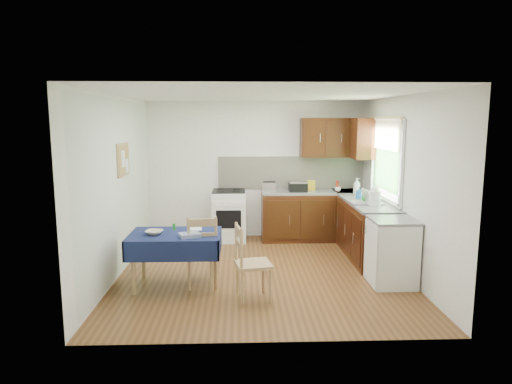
{
  "coord_description": "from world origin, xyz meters",
  "views": [
    {
      "loc": [
        -0.3,
        -6.29,
        2.16
      ],
      "look_at": [
        -0.07,
        0.27,
        1.12
      ],
      "focal_mm": 32.0,
      "sensor_mm": 36.0,
      "label": 1
    }
  ],
  "objects_px": {
    "chair_far": "(202,249)",
    "kettle": "(375,197)",
    "toaster": "(269,187)",
    "dish_rack": "(366,202)",
    "dining_table": "(175,241)",
    "chair_near": "(249,260)",
    "sandwich_press": "(298,186)"
  },
  "relations": [
    {
      "from": "dining_table",
      "to": "toaster",
      "type": "relative_size",
      "value": 4.72
    },
    {
      "from": "toaster",
      "to": "dish_rack",
      "type": "xyz_separation_m",
      "value": [
        1.41,
        -1.19,
        -0.06
      ]
    },
    {
      "from": "dining_table",
      "to": "kettle",
      "type": "relative_size",
      "value": 3.95
    },
    {
      "from": "chair_far",
      "to": "sandwich_press",
      "type": "bearing_deg",
      "value": -130.69
    },
    {
      "from": "dining_table",
      "to": "sandwich_press",
      "type": "height_order",
      "value": "sandwich_press"
    },
    {
      "from": "sandwich_press",
      "to": "chair_far",
      "type": "bearing_deg",
      "value": -107.77
    },
    {
      "from": "chair_near",
      "to": "sandwich_press",
      "type": "height_order",
      "value": "sandwich_press"
    },
    {
      "from": "dining_table",
      "to": "sandwich_press",
      "type": "distance_m",
      "value": 2.96
    },
    {
      "from": "dish_rack",
      "to": "kettle",
      "type": "relative_size",
      "value": 1.57
    },
    {
      "from": "chair_near",
      "to": "dish_rack",
      "type": "bearing_deg",
      "value": -60.8
    },
    {
      "from": "chair_far",
      "to": "kettle",
      "type": "relative_size",
      "value": 3.22
    },
    {
      "from": "toaster",
      "to": "kettle",
      "type": "distance_m",
      "value": 2.02
    },
    {
      "from": "toaster",
      "to": "kettle",
      "type": "xyz_separation_m",
      "value": [
        1.49,
        -1.37,
        0.04
      ]
    },
    {
      "from": "sandwich_press",
      "to": "kettle",
      "type": "height_order",
      "value": "kettle"
    },
    {
      "from": "dish_rack",
      "to": "kettle",
      "type": "height_order",
      "value": "kettle"
    },
    {
      "from": "toaster",
      "to": "sandwich_press",
      "type": "distance_m",
      "value": 0.52
    },
    {
      "from": "chair_far",
      "to": "kettle",
      "type": "height_order",
      "value": "kettle"
    },
    {
      "from": "chair_far",
      "to": "kettle",
      "type": "bearing_deg",
      "value": -167.67
    },
    {
      "from": "dining_table",
      "to": "dish_rack",
      "type": "relative_size",
      "value": 2.51
    },
    {
      "from": "dish_rack",
      "to": "kettle",
      "type": "xyz_separation_m",
      "value": [
        0.08,
        -0.19,
        0.11
      ]
    },
    {
      "from": "chair_near",
      "to": "kettle",
      "type": "xyz_separation_m",
      "value": [
        1.9,
        1.34,
        0.54
      ]
    },
    {
      "from": "dish_rack",
      "to": "chair_far",
      "type": "bearing_deg",
      "value": -158.55
    },
    {
      "from": "dining_table",
      "to": "dish_rack",
      "type": "height_order",
      "value": "dish_rack"
    },
    {
      "from": "dish_rack",
      "to": "sandwich_press",
      "type": "bearing_deg",
      "value": 123.81
    },
    {
      "from": "chair_far",
      "to": "chair_near",
      "type": "height_order",
      "value": "chair_far"
    },
    {
      "from": "toaster",
      "to": "sandwich_press",
      "type": "bearing_deg",
      "value": -0.17
    },
    {
      "from": "chair_near",
      "to": "chair_far",
      "type": "bearing_deg",
      "value": 41.66
    },
    {
      "from": "sandwich_press",
      "to": "dish_rack",
      "type": "relative_size",
      "value": 0.68
    },
    {
      "from": "sandwich_press",
      "to": "kettle",
      "type": "distance_m",
      "value": 1.72
    },
    {
      "from": "kettle",
      "to": "dish_rack",
      "type": "bearing_deg",
      "value": 111.97
    },
    {
      "from": "chair_near",
      "to": "kettle",
      "type": "distance_m",
      "value": 2.38
    },
    {
      "from": "dining_table",
      "to": "chair_near",
      "type": "relative_size",
      "value": 1.26
    }
  ]
}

